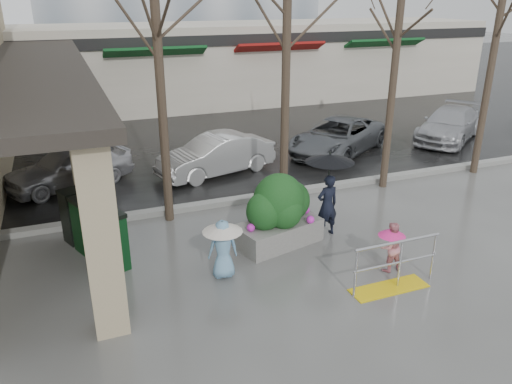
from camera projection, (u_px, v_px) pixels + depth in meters
ground at (302, 272)px, 10.39m from camera, size 120.00×120.00×0.00m
street_asphalt at (136, 93)px, 29.41m from camera, size 120.00×36.00×0.01m
curb at (238, 200)px, 13.82m from camera, size 120.00×0.30×0.15m
canopy_slab at (32, 60)px, 14.33m from camera, size 2.80×18.00×0.25m
pillar_front at (101, 238)px, 7.98m from camera, size 0.55×0.55×3.50m
pillar_back at (78, 137)px, 13.60m from camera, size 0.55×0.55×3.50m
storefront_row at (184, 64)px, 25.87m from camera, size 34.00×6.74×4.00m
handrail at (393, 271)px, 9.67m from camera, size 1.90×0.50×1.03m
tree_west at (155, 9)px, 10.95m from camera, size 3.20×3.20×6.80m
tree_midwest at (287, 1)px, 11.98m from camera, size 3.20×3.20×7.00m
tree_mideast at (400, 16)px, 13.25m from camera, size 3.20×3.20×6.50m
woman at (328, 185)px, 11.57m from camera, size 1.14×1.14×2.05m
child_pink at (391, 244)px, 10.23m from camera, size 0.56×0.56×1.09m
child_blue at (223, 243)px, 9.95m from camera, size 0.81×0.81×1.24m
planter at (279, 211)px, 11.29m from camera, size 2.12×1.42×1.70m
news_boxes at (93, 228)px, 10.86m from camera, size 1.33×2.31×1.27m
car_a at (70, 166)px, 14.81m from camera, size 3.99×2.80×1.26m
car_b at (216, 155)px, 15.86m from camera, size 4.04×2.29×1.26m
car_c at (338, 136)px, 17.96m from camera, size 4.94×4.21×1.26m
car_d at (449, 124)px, 19.62m from camera, size 4.59×3.89×1.26m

